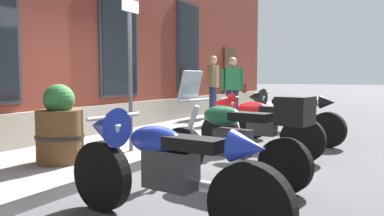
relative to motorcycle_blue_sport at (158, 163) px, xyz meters
The scene contains 10 objects.
ground_plane 2.63m from the motorcycle_blue_sport, 29.94° to the left, with size 140.00×140.00×0.00m, color #424244.
sidewalk 3.32m from the motorcycle_blue_sport, 47.14° to the left, with size 27.04×2.24×0.14m, color slate.
motorcycle_blue_sport is the anchor object (origin of this frame).
motorcycle_green_touring 1.52m from the motorcycle_blue_sport, ahead, with size 0.73×2.03×1.34m.
motorcycle_red_sport 3.08m from the motorcycle_blue_sport, ahead, with size 0.62×2.05×1.00m.
motorcycle_black_sport 4.62m from the motorcycle_blue_sport, ahead, with size 0.73×2.16×1.03m.
pedestrian_striped_shirt 6.48m from the motorcycle_blue_sport, 17.17° to the left, with size 0.48×0.55×1.62m.
pedestrian_tan_coat 7.54m from the motorcycle_blue_sport, 22.12° to the left, with size 0.42×0.47×1.73m.
parking_sign 2.92m from the motorcycle_blue_sport, 42.79° to the left, with size 0.36×0.07×2.55m.
barrel_planter 2.30m from the motorcycle_blue_sport, 67.79° to the left, with size 0.63×0.63×1.03m.
Camera 1 is at (-4.77, -3.01, 1.25)m, focal length 34.95 mm.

